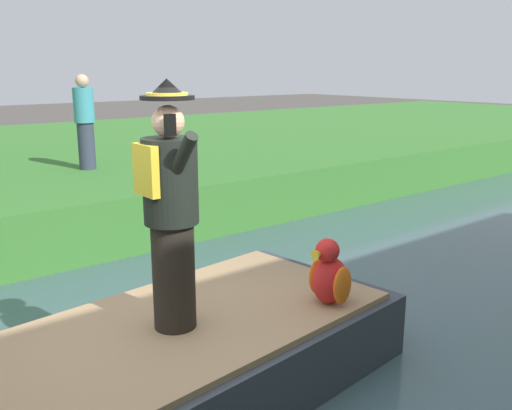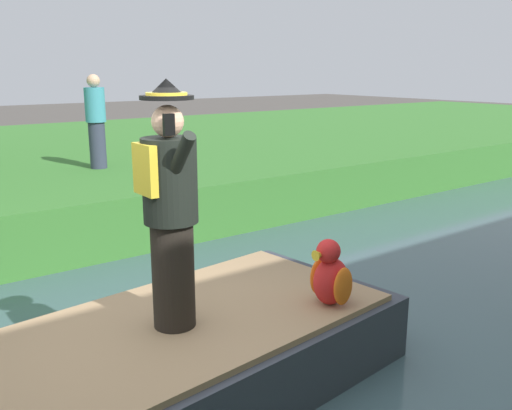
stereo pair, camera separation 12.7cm
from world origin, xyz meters
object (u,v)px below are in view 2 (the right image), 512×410
at_px(person_pirate, 170,208).
at_px(parrot_plush, 330,276).
at_px(boat, 151,369).
at_px(person_bystander, 96,121).

relative_size(person_pirate, parrot_plush, 3.25).
relative_size(boat, person_pirate, 2.36).
relative_size(boat, parrot_plush, 7.66).
bearing_deg(person_bystander, person_pirate, -16.39).
bearing_deg(person_bystander, parrot_plush, -4.41).
bearing_deg(boat, parrot_plush, 73.32).
xyz_separation_m(person_pirate, parrot_plush, (0.42, 1.23, -0.68)).
relative_size(person_pirate, person_bystander, 1.16).
height_order(person_pirate, parrot_plush, person_pirate).
distance_m(person_pirate, parrot_plush, 1.47).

